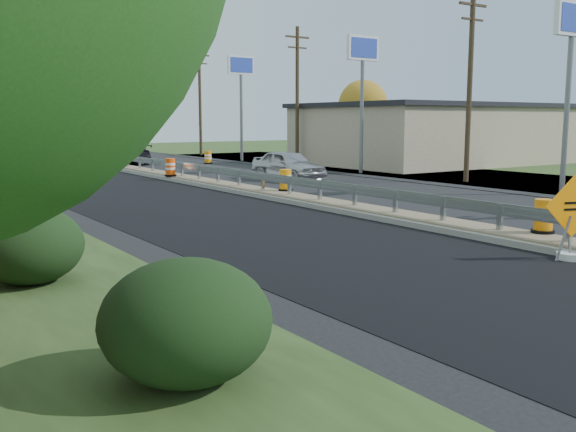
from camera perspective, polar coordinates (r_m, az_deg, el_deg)
ground at (r=19.33m, az=13.57°, el=-1.03°), size 140.00×140.00×0.00m
milled_overlay at (r=25.00m, az=-10.85°, el=1.20°), size 7.20×120.00×0.01m
median at (r=25.34m, az=0.13°, el=1.69°), size 1.60×55.00×0.23m
guardrail at (r=26.11m, az=-1.10°, el=3.25°), size 0.10×46.15×0.72m
retail_building_near at (r=48.07m, az=13.01°, el=7.17°), size 18.50×12.50×4.27m
pylon_sign_south at (r=29.46m, az=23.89°, el=14.35°), size 2.20×0.30×7.90m
pylon_sign_mid at (r=38.06m, az=6.65°, el=13.53°), size 2.20×0.30×7.90m
pylon_sign_north at (r=49.51m, az=-4.21°, el=12.40°), size 2.20×0.30×7.90m
utility_pole_smid at (r=33.71m, az=15.85°, el=11.29°), size 1.90×0.26×9.40m
utility_pole_nmid at (r=44.90m, az=0.83°, el=10.85°), size 1.90×0.26×9.40m
utility_pole_north at (r=57.84m, az=-7.83°, el=10.26°), size 1.90×0.26×9.40m
hedge_south at (r=7.87m, az=-9.06°, el=-9.16°), size 2.09×2.09×1.52m
hedge_mid at (r=13.30m, az=-22.08°, el=-2.39°), size 2.09×2.09×1.52m
tree_far_yellow at (r=61.68m, az=6.67°, el=9.80°), size 4.62×4.62×6.86m
caution_sign at (r=15.78m, az=23.86°, el=-1.85°), size 1.33×0.59×1.93m
barrel_median_near at (r=17.88m, az=21.76°, el=-0.06°), size 0.60×0.60×0.88m
barrel_median_mid at (r=26.50m, az=-0.22°, el=3.17°), size 0.60×0.60×0.88m
barrel_median_far at (r=34.00m, az=-10.42°, el=4.25°), size 0.62×0.62×0.92m
barrel_shoulder_far at (r=46.75m, az=-7.13°, el=5.17°), size 0.62×0.62×0.91m
car_silver at (r=33.50m, az=0.03°, el=4.54°), size 2.19×4.79×1.59m
car_dark_far at (r=47.56m, az=-13.97°, el=5.41°), size 2.30×5.16×1.47m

